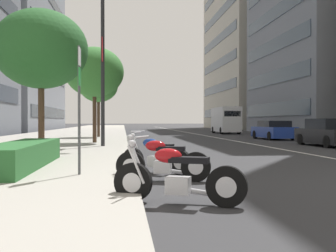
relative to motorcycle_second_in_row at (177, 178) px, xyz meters
The scene contains 15 objects.
sidewalk_right_plaza 30.34m from the motorcycle_second_in_row, 10.45° to the left, with size 160.00×9.85×0.15m, color #A39E93.
lane_centre_stripe 35.47m from the motorcycle_second_in_row, 10.84° to the right, with size 110.00×0.16×0.01m, color silver.
motorcycle_second_in_row is the anchor object (origin of this frame).
motorcycle_under_tarp 2.51m from the motorcycle_second_in_row, ahead, with size 0.79×2.11×1.11m.
motorcycle_nearest_camera 3.91m from the motorcycle_second_in_row, ahead, with size 1.42×1.71×1.09m.
car_far_down_avenue 17.09m from the motorcycle_second_in_row, 36.17° to the right, with size 4.32×1.96×1.48m.
car_mid_block_traffic 23.97m from the motorcycle_second_in_row, 25.00° to the right, with size 4.42×2.03×1.37m.
delivery_van_ahead 36.80m from the motorcycle_second_in_row, 15.96° to the right, with size 5.81×2.16×2.82m.
parking_sign_by_curb 3.62m from the motorcycle_second_in_row, 34.11° to the left, with size 0.32×0.06×2.89m.
street_lamp_with_banners 13.89m from the motorcycle_second_in_row, ahead, with size 1.26×2.25×8.38m.
clipped_hedge_bed 5.58m from the motorcycle_second_in_row, 38.83° to the left, with size 5.47×1.10×0.63m, color #28602D.
street_tree_by_lamp_post 9.69m from the motorcycle_second_in_row, 24.61° to the left, with size 3.31×3.31×5.17m.
street_tree_far_plaza 16.80m from the motorcycle_second_in_row, ahead, with size 3.28×3.28×5.34m.
street_tree_near_plaza_corner 24.64m from the motorcycle_second_in_row, ahead, with size 2.95×2.95×5.15m.
office_tower_mid_left 69.61m from the motorcycle_second_in_row, 21.93° to the right, with size 25.42×18.67×35.14m.
Camera 1 is at (-6.20, 7.54, 1.35)m, focal length 42.49 mm.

